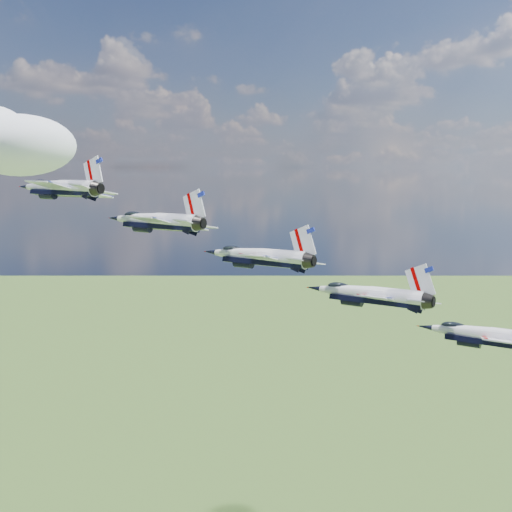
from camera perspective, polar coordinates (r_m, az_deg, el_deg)
jet_0 at (r=72.96m, az=-17.21°, el=5.83°), size 13.85×16.08×5.88m
jet_1 at (r=67.93m, az=-9.11°, el=3.13°), size 13.85×16.08×5.88m
jet_2 at (r=64.62m, az=0.00°, el=0.00°), size 13.85×16.08×5.88m
jet_3 at (r=63.29m, az=9.79°, el=-3.36°), size 13.85×16.08×5.88m
jet_4 at (r=64.07m, az=19.72°, el=-6.64°), size 13.85×16.08×5.88m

